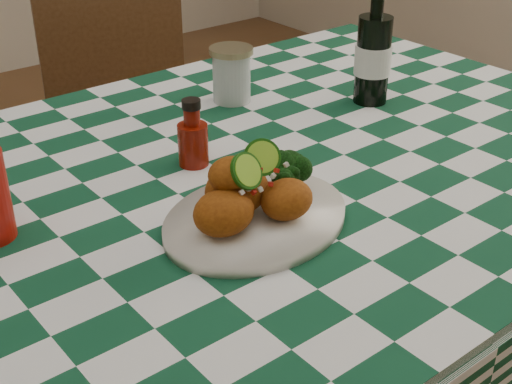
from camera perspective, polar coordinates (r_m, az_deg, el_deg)
dining_table at (r=1.42m, az=-1.84°, el=-12.83°), size 1.66×1.06×0.79m
plate at (r=1.05m, az=-0.00°, el=-2.19°), size 0.34×0.28×0.02m
fried_chicken_pile at (r=1.02m, az=-0.20°, el=0.77°), size 0.17×0.12×0.11m
broccoli_side at (r=1.09m, az=2.98°, el=1.24°), size 0.08×0.08×0.06m
ketchup_bottle at (r=1.21m, az=-5.10°, el=4.75°), size 0.06×0.06×0.12m
mason_jar at (r=1.48m, az=-1.97°, el=9.37°), size 0.12×0.12×0.11m
beer_bottle at (r=1.48m, az=9.43°, el=11.65°), size 0.09×0.09×0.25m
wooden_chair_right at (r=2.04m, az=-9.72°, el=2.54°), size 0.52×0.53×0.89m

